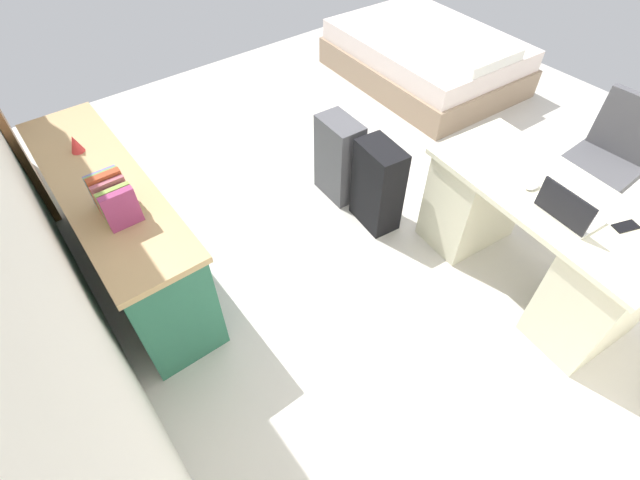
# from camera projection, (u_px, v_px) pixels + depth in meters

# --- Properties ---
(ground_plane) EXTENTS (5.76, 5.76, 0.00)m
(ground_plane) POSITION_uv_depth(u_px,v_px,m) (394.00, 190.00, 3.79)
(ground_plane) COLOR beige
(wall_back) EXTENTS (4.61, 0.10, 2.61)m
(wall_back) POSITION_uv_depth(u_px,v_px,m) (2.00, 183.00, 1.85)
(wall_back) COLOR white
(wall_back) RESTS_ON ground_plane
(desk) EXTENTS (1.50, 0.80, 0.76)m
(desk) POSITION_uv_depth(u_px,v_px,m) (532.00, 238.00, 2.88)
(desk) COLOR beige
(desk) RESTS_ON ground_plane
(office_chair) EXTENTS (0.52, 0.52, 0.94)m
(office_chair) POSITION_uv_depth(u_px,v_px,m) (600.00, 169.00, 3.30)
(office_chair) COLOR black
(office_chair) RESTS_ON ground_plane
(credenza) EXTENTS (1.80, 0.48, 0.80)m
(credenza) POSITION_uv_depth(u_px,v_px,m) (122.00, 230.00, 2.92)
(credenza) COLOR #28664C
(credenza) RESTS_ON ground_plane
(bed) EXTENTS (1.97, 1.50, 0.58)m
(bed) POSITION_uv_depth(u_px,v_px,m) (426.00, 57.00, 4.85)
(bed) COLOR gray
(bed) RESTS_ON ground_plane
(suitcase_black) EXTENTS (0.38, 0.26, 0.67)m
(suitcase_black) POSITION_uv_depth(u_px,v_px,m) (378.00, 186.00, 3.31)
(suitcase_black) COLOR black
(suitcase_black) RESTS_ON ground_plane
(suitcase_spare_grey) EXTENTS (0.37, 0.24, 0.66)m
(suitcase_spare_grey) POSITION_uv_depth(u_px,v_px,m) (339.00, 159.00, 3.53)
(suitcase_spare_grey) COLOR #4C4C51
(suitcase_spare_grey) RESTS_ON ground_plane
(laptop) EXTENTS (0.33, 0.25, 0.21)m
(laptop) POSITION_uv_depth(u_px,v_px,m) (568.00, 211.00, 2.45)
(laptop) COLOR silver
(laptop) RESTS_ON desk
(computer_mouse) EXTENTS (0.07, 0.11, 0.03)m
(computer_mouse) POSITION_uv_depth(u_px,v_px,m) (532.00, 186.00, 2.64)
(computer_mouse) COLOR white
(computer_mouse) RESTS_ON desk
(cell_phone_near_laptop) EXTENTS (0.11, 0.15, 0.01)m
(cell_phone_near_laptop) POSITION_uv_depth(u_px,v_px,m) (626.00, 226.00, 2.44)
(cell_phone_near_laptop) COLOR black
(cell_phone_near_laptop) RESTS_ON desk
(book_row) EXTENTS (0.28, 0.17, 0.23)m
(book_row) POSITION_uv_depth(u_px,v_px,m) (113.00, 197.00, 2.38)
(book_row) COLOR #943566
(book_row) RESTS_ON credenza
(figurine_small) EXTENTS (0.08, 0.08, 0.11)m
(figurine_small) POSITION_uv_depth(u_px,v_px,m) (75.00, 144.00, 2.78)
(figurine_small) COLOR red
(figurine_small) RESTS_ON credenza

